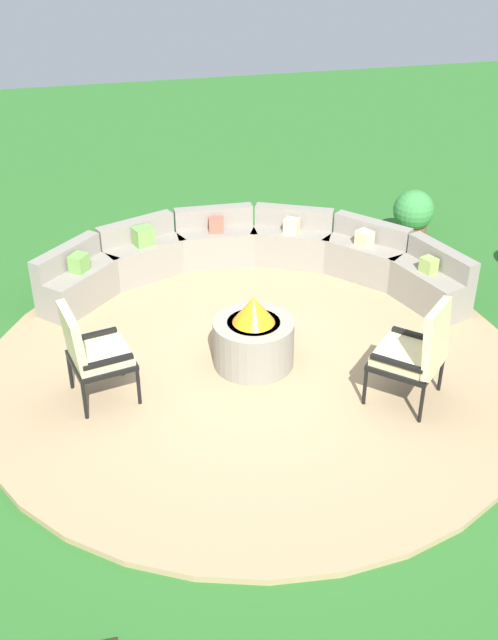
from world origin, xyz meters
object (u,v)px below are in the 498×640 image
at_px(fire_pit, 254,338).
at_px(potted_plant_0, 413,215).
at_px(curved_stone_bench, 253,258).
at_px(lounge_chair_front_left, 92,351).
at_px(lounge_chair_front_right, 417,351).

bearing_deg(fire_pit, potted_plant_0, 41.14).
bearing_deg(curved_stone_bench, fire_pit, -103.38).
distance_m(curved_stone_bench, lounge_chair_front_left, 2.83).
distance_m(curved_stone_bench, potted_plant_0, 2.44).
distance_m(lounge_chair_front_right, potted_plant_0, 3.66).
bearing_deg(lounge_chair_front_right, fire_pit, 97.46).
relative_size(fire_pit, curved_stone_bench, 0.17).
xyz_separation_m(fire_pit, lounge_chair_front_left, (-1.58, -0.23, 0.23)).
distance_m(lounge_chair_front_left, potted_plant_0, 5.09).
height_order(lounge_chair_front_left, potted_plant_0, lounge_chair_front_left).
bearing_deg(lounge_chair_front_left, potted_plant_0, 108.76).
height_order(fire_pit, curved_stone_bench, fire_pit).
relative_size(lounge_chair_front_right, potted_plant_0, 1.44).
bearing_deg(potted_plant_0, fire_pit, -138.86).
bearing_deg(potted_plant_0, curved_stone_bench, -164.27).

